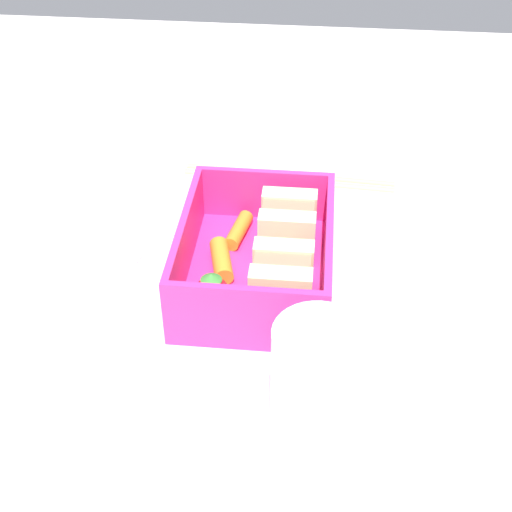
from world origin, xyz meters
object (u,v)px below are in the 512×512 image
object	(u,v)px
folded_napkin	(45,284)
drinking_glass	(316,389)
strawberry_far_left	(212,292)
sandwich_center_left	(282,280)
sandwich_left	(288,225)
carrot_stick_far_left	(239,230)
carrot_stick_left	(221,262)
chopstick_pair	(289,176)

from	to	relation	value
folded_napkin	drinking_glass	bearing A→B (deg)	60.08
strawberry_far_left	folded_napkin	distance (cm)	15.27
drinking_glass	folded_napkin	bearing A→B (deg)	-119.92
sandwich_center_left	strawberry_far_left	bearing A→B (deg)	-77.20
sandwich_left	carrot_stick_far_left	distance (cm)	4.78
carrot_stick_far_left	folded_napkin	distance (cm)	17.45
sandwich_center_left	strawberry_far_left	distance (cm)	5.59
sandwich_left	drinking_glass	size ratio (longest dim) A/B	0.53
sandwich_center_left	carrot_stick_left	distance (cm)	6.56
chopstick_pair	carrot_stick_left	bearing A→B (deg)	-15.64
carrot_stick_far_left	sandwich_left	bearing A→B (deg)	78.99
carrot_stick_left	carrot_stick_far_left	bearing A→B (deg)	169.01
strawberry_far_left	chopstick_pair	bearing A→B (deg)	167.56
strawberry_far_left	carrot_stick_left	bearing A→B (deg)	179.47
sandwich_left	carrot_stick_far_left	world-z (taller)	sandwich_left
carrot_stick_left	folded_napkin	distance (cm)	15.20
carrot_stick_far_left	folded_napkin	size ratio (longest dim) A/B	0.33
carrot_stick_left	chopstick_pair	xyz separation A→B (cm)	(-16.84, 4.71, -1.65)
chopstick_pair	sandwich_center_left	bearing A→B (deg)	1.86
sandwich_left	folded_napkin	xyz separation A→B (cm)	(6.26, -20.28, -3.21)
sandwich_center_left	carrot_stick_left	world-z (taller)	sandwich_center_left
chopstick_pair	drinking_glass	distance (cm)	33.11
carrot_stick_far_left	chopstick_pair	world-z (taller)	carrot_stick_far_left
sandwich_center_left	chopstick_pair	bearing A→B (deg)	-178.14
carrot_stick_left	chopstick_pair	size ratio (longest dim) A/B	0.21
sandwich_left	chopstick_pair	size ratio (longest dim) A/B	0.24
sandwich_left	drinking_glass	bearing A→B (deg)	8.75
sandwich_left	sandwich_center_left	xyz separation A→B (cm)	(7.43, 0.00, 0.00)
sandwich_center_left	chopstick_pair	xyz separation A→B (cm)	(-20.34, -0.66, -3.06)
carrot_stick_left	strawberry_far_left	distance (cm)	4.79
carrot_stick_left	sandwich_left	bearing A→B (deg)	126.19
sandwich_center_left	strawberry_far_left	size ratio (longest dim) A/B	1.53
carrot_stick_far_left	drinking_glass	distance (cm)	22.07
sandwich_left	carrot_stick_left	world-z (taller)	sandwich_left
sandwich_left	chopstick_pair	distance (cm)	13.28
strawberry_far_left	chopstick_pair	distance (cm)	22.22
strawberry_far_left	drinking_glass	size ratio (longest dim) A/B	0.35
folded_napkin	sandwich_center_left	bearing A→B (deg)	86.71
folded_napkin	sandwich_left	bearing A→B (deg)	107.17
sandwich_center_left	carrot_stick_far_left	xyz separation A→B (cm)	(-8.29, -4.44, -1.54)
chopstick_pair	drinking_glass	size ratio (longest dim) A/B	2.23
sandwich_center_left	carrot_stick_left	size ratio (longest dim) A/B	1.12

